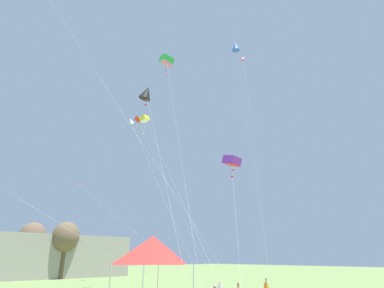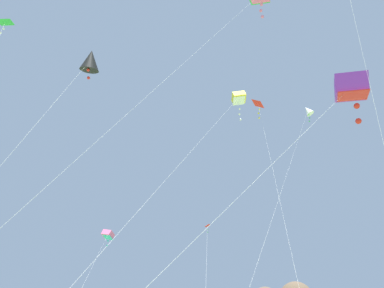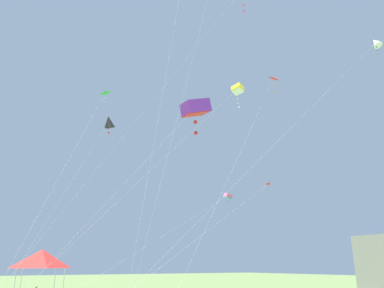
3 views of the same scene
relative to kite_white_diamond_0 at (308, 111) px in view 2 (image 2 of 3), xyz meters
The scene contains 8 objects.
kite_white_diamond_0 is the anchor object (origin of this frame).
kite_black_diamond_1 28.10m from the kite_white_diamond_0, 117.33° to the right, with size 1.93×7.87×16.22m.
kite_yellow_box_2 16.13m from the kite_white_diamond_0, 113.54° to the right, with size 5.29×17.65×19.21m.
kite_red_delta_3 12.23m from the kite_white_diamond_0, 114.78° to the right, with size 2.37×12.89×20.64m.
kite_purple_box_4 25.01m from the kite_white_diamond_0, 90.35° to the right, with size 10.80×9.55×13.51m.
kite_pink_box_5 24.48m from the kite_white_diamond_0, 167.68° to the right, with size 10.73×24.59×12.24m.
kite_green_delta_6 29.93m from the kite_white_diamond_0, 133.98° to the right, with size 11.38×10.68×22.79m.
kite_red_delta_9 18.80m from the kite_white_diamond_0, 142.46° to the right, with size 4.17×19.22×11.43m.
Camera 2 is at (4.15, -5.78, 3.14)m, focal length 35.00 mm.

